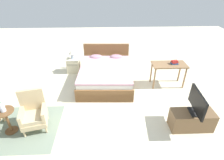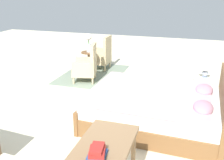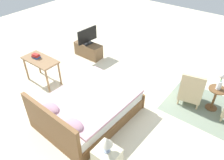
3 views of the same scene
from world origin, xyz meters
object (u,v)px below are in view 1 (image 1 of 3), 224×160
Objects in this scene: armchair_by_window_right at (34,113)px; tv_flatscreen at (197,103)px; bed at (106,74)px; side_table at (7,119)px; nightstand at (74,65)px; table_lamp at (72,53)px; tv_stand at (191,120)px; book_stack at (175,62)px; vanity_desk at (169,67)px.

armchair_by_window_right is 3.64m from tv_flatscreen.
bed is 3.69× the size of side_table.
nightstand is 0.48m from table_lamp.
armchair_by_window_right is 2.76m from table_lamp.
book_stack is (0.15, 1.87, 0.57)m from tv_stand.
side_table is at bearing -164.00° from armchair_by_window_right.
armchair_by_window_right reaches higher than tv_stand.
vanity_desk is at bearing -18.09° from nightstand.
tv_stand is (3.61, -0.20, -0.15)m from armchair_by_window_right.
tv_stand is (4.15, -0.05, -0.15)m from side_table.
armchair_by_window_right reaches higher than nightstand.
book_stack is (3.27, -1.01, 0.06)m from table_lamp.
nightstand is (0.49, 2.69, -0.12)m from armchair_by_window_right.
armchair_by_window_right is 0.96× the size of tv_stand.
vanity_desk is (3.13, -1.02, -0.10)m from table_lamp.
vanity_desk is (4.15, 1.82, 0.26)m from side_table.
tv_flatscreen is (0.00, -0.00, 0.51)m from tv_stand.
book_stack reaches higher than nightstand.
book_stack is at bearing 85.40° from tv_flatscreen.
bed is 3.03m from side_table.
side_table is 4.69m from book_stack.
vanity_desk is (1.96, -0.27, 0.34)m from bed.
tv_flatscreen reaches higher than tv_stand.
armchair_by_window_right is 0.88× the size of vanity_desk.
tv_stand is at bearing -47.52° from bed.
side_table is 1.83× the size of table_lamp.
nightstand is at bearing 137.22° from tv_stand.
armchair_by_window_right is 1.76× the size of nightstand.
nightstand is at bearing 137.24° from tv_flatscreen.
tv_stand is 1.23× the size of tv_flatscreen.
vanity_desk is at bearing 23.68° from side_table.
tv_stand is (1.96, -2.14, -0.07)m from bed.
bed is 2.42× the size of armchair_by_window_right.
bed is 2.86× the size of tv_flatscreen.
armchair_by_window_right reaches higher than table_lamp.
book_stack is at bearing 23.98° from armchair_by_window_right.
nightstand is at bearing 147.20° from bed.
tv_stand is at bearing -0.64° from side_table.
bed reaches higher than tv_stand.
armchair_by_window_right is 2.79× the size of table_lamp.
bed reaches higher than book_stack.
side_table is 0.58× the size of vanity_desk.
table_lamp is at bearing 147.17° from bed.
bed is 2.32× the size of tv_stand.
side_table is at bearing -109.84° from nightstand.
book_stack is at bearing -7.12° from bed.
vanity_desk is 4.83× the size of book_stack.
bed is at bearing 132.51° from tv_flatscreen.
vanity_desk is at bearing 89.94° from tv_flatscreen.
tv_stand is at bearing -3.16° from armchair_by_window_right.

